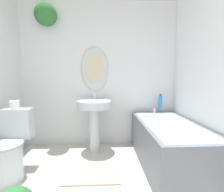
# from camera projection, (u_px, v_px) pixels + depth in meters

# --- Properties ---
(wall_back) EXTENTS (2.68, 0.33, 2.40)m
(wall_back) POSITION_uv_depth(u_px,v_px,m) (95.00, 70.00, 2.73)
(wall_back) COLOR silver
(wall_back) RESTS_ON ground_plane
(toilet) EXTENTS (0.39, 0.52, 0.77)m
(toilet) POSITION_uv_depth(u_px,v_px,m) (9.00, 149.00, 1.88)
(toilet) COLOR silver
(toilet) RESTS_ON ground_plane
(pedestal_sink) EXTENTS (0.52, 0.52, 0.91)m
(pedestal_sink) POSITION_uv_depth(u_px,v_px,m) (94.00, 113.00, 2.49)
(pedestal_sink) COLOR silver
(pedestal_sink) RESTS_ON ground_plane
(bathtub) EXTENTS (0.71, 1.42, 0.65)m
(bathtub) POSITION_uv_depth(u_px,v_px,m) (168.00, 144.00, 2.12)
(bathtub) COLOR slate
(bathtub) RESTS_ON ground_plane
(shampoo_bottle) EXTENTS (0.06, 0.06, 0.24)m
(shampoo_bottle) POSITION_uv_depth(u_px,v_px,m) (160.00, 102.00, 2.69)
(shampoo_bottle) COLOR #2D84C6
(shampoo_bottle) RESTS_ON bathtub
(bath_mat) EXTENTS (0.66, 0.40, 0.02)m
(bath_mat) POSITION_uv_depth(u_px,v_px,m) (92.00, 174.00, 1.93)
(bath_mat) COLOR #B7A88E
(bath_mat) RESTS_ON ground_plane
(toilet_paper_roll) EXTENTS (0.11, 0.11, 0.10)m
(toilet_paper_roll) POSITION_uv_depth(u_px,v_px,m) (15.00, 105.00, 1.99)
(toilet_paper_roll) COLOR white
(toilet_paper_roll) RESTS_ON toilet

